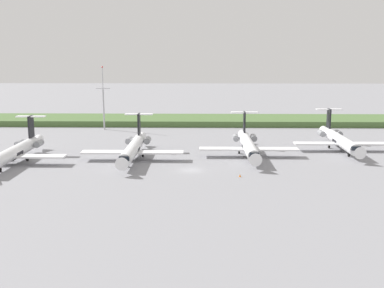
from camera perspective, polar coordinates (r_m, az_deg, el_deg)
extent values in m
plane|color=gray|center=(124.88, 0.15, 0.16)|extent=(500.00, 500.00, 0.00)
cube|color=#4C6B38|center=(160.08, 0.37, 2.92)|extent=(320.00, 20.00, 1.93)
cylinder|color=white|center=(107.97, -20.92, -0.97)|extent=(2.70, 24.00, 2.70)
cone|color=white|center=(120.80, -18.47, 0.40)|extent=(2.30, 4.00, 2.29)
cylinder|color=black|center=(108.00, -20.92, -1.05)|extent=(2.76, 3.60, 2.76)
cube|color=white|center=(105.10, -18.11, -1.44)|extent=(11.00, 3.20, 0.36)
cube|color=black|center=(117.39, -19.07, 2.03)|extent=(0.36, 3.20, 5.20)
cube|color=white|center=(117.34, -19.10, 3.21)|extent=(6.80, 1.80, 0.24)
cylinder|color=gray|center=(117.14, -20.29, 0.07)|extent=(1.50, 3.40, 1.50)
cylinder|color=gray|center=(115.57, -18.21, 0.06)|extent=(1.50, 3.40, 1.50)
cylinder|color=gray|center=(101.59, -22.42, -2.64)|extent=(0.20, 0.20, 0.65)
cylinder|color=black|center=(101.71, -22.39, -2.94)|extent=(0.30, 0.90, 0.90)
cylinder|color=black|center=(111.26, -21.30, -1.71)|extent=(0.35, 0.90, 0.90)
cylinder|color=black|center=(109.87, -19.47, -1.74)|extent=(0.35, 0.90, 0.90)
cylinder|color=white|center=(105.73, -7.23, -0.57)|extent=(2.70, 24.00, 2.70)
cone|color=white|center=(92.70, -8.42, -2.24)|extent=(2.70, 3.00, 2.70)
cone|color=white|center=(119.34, -6.27, 0.79)|extent=(2.30, 4.00, 2.29)
cube|color=black|center=(94.42, -8.24, -1.70)|extent=(2.02, 1.80, 0.90)
cylinder|color=black|center=(105.76, -7.22, -0.64)|extent=(2.76, 3.60, 2.76)
cube|color=white|center=(105.90, -10.46, -0.98)|extent=(11.00, 3.20, 0.36)
cube|color=white|center=(104.18, -4.08, -1.02)|extent=(11.00, 3.20, 0.36)
cube|color=black|center=(115.77, -6.50, 2.44)|extent=(0.36, 3.20, 5.20)
cube|color=white|center=(115.73, -6.50, 3.64)|extent=(6.80, 1.80, 0.24)
cylinder|color=gray|center=(114.95, -7.68, 0.46)|extent=(1.50, 3.40, 1.50)
cylinder|color=gray|center=(114.35, -5.45, 0.45)|extent=(1.50, 3.40, 1.50)
cylinder|color=gray|center=(98.85, -7.82, -2.26)|extent=(0.20, 0.20, 0.65)
cylinder|color=black|center=(98.98, -7.81, -2.57)|extent=(0.30, 0.90, 0.90)
cylinder|color=black|center=(108.75, -8.01, -1.34)|extent=(0.35, 0.90, 0.90)
cylinder|color=black|center=(108.21, -6.02, -1.35)|extent=(0.35, 0.90, 0.90)
cylinder|color=white|center=(109.21, 6.89, -0.18)|extent=(2.70, 24.00, 2.70)
cone|color=white|center=(96.08, 7.68, -1.75)|extent=(2.70, 3.00, 2.70)
cone|color=white|center=(122.92, 6.25, 1.08)|extent=(2.29, 4.00, 2.29)
cube|color=black|center=(97.82, 7.56, -1.23)|extent=(2.03, 1.80, 0.90)
cylinder|color=black|center=(109.24, 6.89, -0.26)|extent=(2.76, 3.60, 2.76)
cube|color=white|center=(107.92, 3.81, -0.59)|extent=(11.00, 3.20, 0.36)
cube|color=white|center=(109.12, 10.02, -0.61)|extent=(11.00, 3.20, 0.36)
cube|color=black|center=(119.34, 6.41, 2.70)|extent=(0.36, 3.20, 5.20)
cube|color=white|center=(119.32, 6.42, 3.86)|extent=(6.80, 1.80, 0.24)
cylinder|color=gray|center=(117.99, 5.36, 0.78)|extent=(1.50, 3.40, 1.50)
cylinder|color=gray|center=(118.41, 7.54, 0.77)|extent=(1.50, 3.40, 1.50)
cylinder|color=gray|center=(102.28, 7.28, -1.79)|extent=(0.20, 0.20, 0.65)
cylinder|color=black|center=(102.40, 7.27, -2.09)|extent=(0.30, 0.90, 0.90)
cylinder|color=black|center=(111.78, 5.77, -0.95)|extent=(0.35, 0.90, 0.90)
cylinder|color=black|center=(112.16, 7.71, -0.95)|extent=(0.35, 0.90, 0.90)
cylinder|color=white|center=(120.47, 17.62, 0.43)|extent=(2.70, 24.00, 2.70)
cone|color=white|center=(107.84, 19.62, -0.90)|extent=(2.70, 3.00, 2.70)
cone|color=white|center=(133.75, 15.95, 1.53)|extent=(2.30, 4.00, 2.29)
cube|color=black|center=(109.52, 19.33, -0.45)|extent=(2.03, 1.80, 0.90)
cylinder|color=black|center=(120.50, 17.62, 0.36)|extent=(2.76, 3.60, 2.76)
cube|color=white|center=(118.09, 14.99, 0.06)|extent=(11.00, 3.20, 0.36)
cube|color=white|center=(121.46, 20.41, 0.04)|extent=(11.00, 3.20, 0.36)
cube|color=black|center=(130.32, 16.38, 3.02)|extent=(0.36, 3.20, 5.20)
cube|color=white|center=(130.31, 16.40, 4.09)|extent=(6.80, 1.80, 0.24)
cylinder|color=gray|center=(128.57, 15.53, 1.27)|extent=(1.50, 3.40, 1.50)
cylinder|color=gray|center=(129.77, 17.45, 1.26)|extent=(1.50, 3.40, 1.50)
cylinder|color=gray|center=(113.77, 18.63, -0.98)|extent=(0.20, 0.20, 0.65)
cylinder|color=black|center=(113.88, 18.61, -1.25)|extent=(0.30, 0.90, 0.90)
cylinder|color=black|center=(122.58, 16.41, -0.28)|extent=(0.35, 0.90, 0.90)
cylinder|color=black|center=(123.64, 18.10, -0.29)|extent=(0.35, 0.90, 0.90)
cylinder|color=#B2B2B7|center=(148.45, -10.73, 4.14)|extent=(0.50, 0.50, 12.44)
cylinder|color=#B2B2B7|center=(147.64, -10.87, 7.83)|extent=(0.28, 0.28, 6.70)
cube|color=#B2B2B7|center=(147.82, -10.83, 6.69)|extent=(4.40, 0.20, 0.20)
sphere|color=red|center=(147.49, -10.92, 9.22)|extent=(0.50, 0.50, 0.50)
cone|color=orange|center=(90.96, 5.88, -3.85)|extent=(0.44, 0.44, 0.55)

